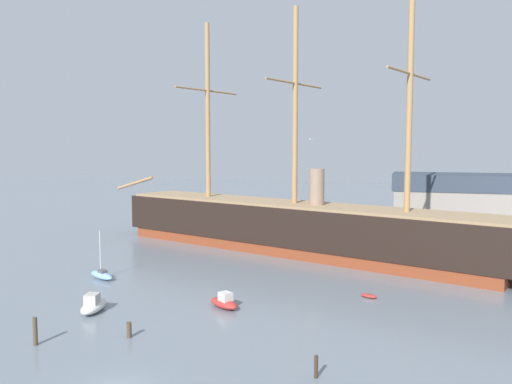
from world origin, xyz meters
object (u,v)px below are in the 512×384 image
object	(u,v)px
motorboat_foreground_left	(93,305)
dinghy_alongside_stern	(441,275)
tall_ship	(294,226)
dinghy_far_right	(481,257)
sailboat_mid_left	(102,275)
mooring_piling_nearest	(316,367)
dinghy_mid_right	(369,296)
sailboat_distant_centre	(310,229)
motorboat_near_centre	(224,302)
mooring_piling_right_pair	(129,330)
seagull_in_flight	(310,139)
mooring_piling_left_pair	(35,331)
motorboat_far_left	(150,231)

from	to	relation	value
motorboat_foreground_left	dinghy_alongside_stern	bearing A→B (deg)	35.64
tall_ship	dinghy_far_right	distance (m)	26.64
sailboat_mid_left	mooring_piling_nearest	size ratio (longest dim) A/B	3.71
dinghy_mid_right	sailboat_distant_centre	size ratio (longest dim) A/B	0.36
tall_ship	sailboat_mid_left	distance (m)	28.79
motorboat_near_centre	mooring_piling_right_pair	size ratio (longest dim) A/B	3.14
dinghy_mid_right	seagull_in_flight	size ratio (longest dim) A/B	1.65
motorboat_near_centre	sailboat_mid_left	xyz separation A→B (m)	(-17.82, 6.26, -0.08)
motorboat_foreground_left	motorboat_near_centre	world-z (taller)	motorboat_foreground_left
dinghy_alongside_stern	sailboat_distant_centre	distance (m)	36.08
dinghy_mid_right	motorboat_near_centre	bearing A→B (deg)	-150.66
tall_ship	motorboat_foreground_left	xyz separation A→B (m)	(-12.40, -32.64, -3.25)
dinghy_alongside_stern	mooring_piling_right_pair	size ratio (longest dim) A/B	1.87
mooring_piling_left_pair	seagull_in_flight	world-z (taller)	seagull_in_flight
motorboat_near_centre	seagull_in_flight	bearing A→B (deg)	57.78
sailboat_mid_left	mooring_piling_nearest	xyz separation A→B (m)	(29.14, -18.92, 0.29)
sailboat_distant_centre	seagull_in_flight	xyz separation A→B (m)	(6.97, -37.42, 16.08)
tall_ship	sailboat_distant_centre	size ratio (longest dim) A/B	13.08
motorboat_near_centre	dinghy_far_right	xyz separation A→B (m)	(26.99, 31.36, -0.34)
tall_ship	seagull_in_flight	distance (m)	22.52
sailboat_mid_left	dinghy_far_right	size ratio (longest dim) A/B	2.86
dinghy_mid_right	dinghy_far_right	world-z (taller)	dinghy_far_right
dinghy_alongside_stern	mooring_piling_nearest	bearing A→B (deg)	-107.13
sailboat_mid_left	dinghy_far_right	distance (m)	51.36
tall_ship	dinghy_mid_right	bearing A→B (deg)	-58.64
sailboat_distant_centre	dinghy_mid_right	bearing A→B (deg)	-70.93
dinghy_far_right	mooring_piling_nearest	world-z (taller)	mooring_piling_nearest
motorboat_near_centre	mooring_piling_nearest	bearing A→B (deg)	-48.19
sailboat_mid_left	motorboat_far_left	world-z (taller)	sailboat_mid_left
mooring_piling_nearest	motorboat_far_left	bearing A→B (deg)	128.46
motorboat_foreground_left	motorboat_near_centre	bearing A→B (deg)	22.10
motorboat_foreground_left	mooring_piling_nearest	distance (m)	24.23
tall_ship	motorboat_near_centre	world-z (taller)	tall_ship
sailboat_distant_centre	dinghy_alongside_stern	bearing A→B (deg)	-53.36
dinghy_far_right	motorboat_near_centre	bearing A→B (deg)	-130.72
mooring_piling_nearest	seagull_in_flight	distance (m)	28.16
sailboat_mid_left	dinghy_alongside_stern	world-z (taller)	sailboat_mid_left
tall_ship	dinghy_alongside_stern	world-z (taller)	tall_ship
motorboat_near_centre	mooring_piling_left_pair	size ratio (longest dim) A/B	1.78
dinghy_far_right	seagull_in_flight	size ratio (longest dim) A/B	1.73
dinghy_mid_right	dinghy_alongside_stern	bearing A→B (deg)	55.51
motorboat_far_left	mooring_piling_left_pair	distance (m)	52.09
motorboat_near_centre	dinghy_alongside_stern	world-z (taller)	motorboat_near_centre
mooring_piling_right_pair	seagull_in_flight	distance (m)	27.77
dinghy_mid_right	seagull_in_flight	world-z (taller)	seagull_in_flight
seagull_in_flight	sailboat_mid_left	bearing A→B (deg)	-170.86
motorboat_near_centre	mooring_piling_left_pair	distance (m)	17.30
motorboat_foreground_left	mooring_piling_left_pair	distance (m)	8.59
motorboat_near_centre	dinghy_mid_right	size ratio (longest dim) A/B	2.09
mooring_piling_left_pair	motorboat_foreground_left	bearing A→B (deg)	93.15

